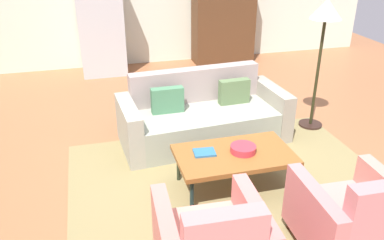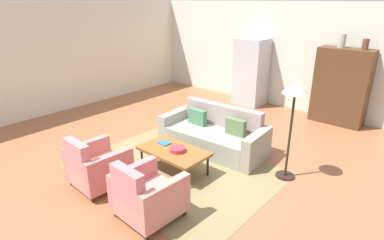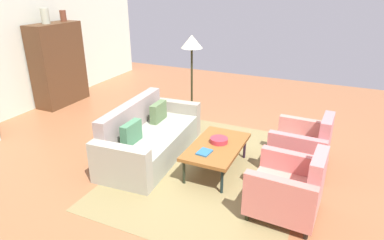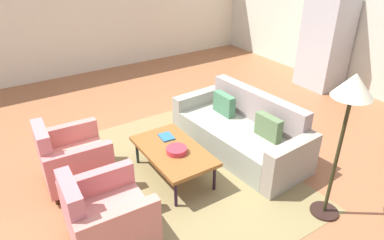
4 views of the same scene
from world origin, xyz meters
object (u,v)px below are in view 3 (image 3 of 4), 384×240
at_px(vase_tall, 45,16).
at_px(floor_lamp, 192,50).
at_px(coffee_table, 217,147).
at_px(fruit_bowl, 219,140).
at_px(cabinet, 58,65).
at_px(armchair_left, 291,190).
at_px(armchair_right, 304,148).
at_px(book_stack, 204,152).
at_px(vase_round, 63,16).
at_px(couch, 148,138).

xyz_separation_m(vase_tall, floor_lamp, (0.37, -3.19, -0.51)).
xyz_separation_m(coffee_table, floor_lamp, (1.56, 1.12, 1.06)).
xyz_separation_m(fruit_bowl, cabinet, (1.25, 4.31, 0.45)).
relative_size(armchair_left, fruit_bowl, 3.31).
relative_size(armchair_right, floor_lamp, 0.51).
relative_size(armchair_left, book_stack, 3.77).
xyz_separation_m(coffee_table, cabinet, (1.34, 4.31, 0.52)).
xyz_separation_m(armchair_right, vase_round, (1.10, 5.47, 1.58)).
height_order(fruit_bowl, vase_round, vase_round).
bearing_deg(cabinet, coffee_table, -107.32).
bearing_deg(cabinet, couch, -113.36).
relative_size(armchair_right, vase_tall, 2.80).
bearing_deg(couch, armchair_left, 71.90).
xyz_separation_m(coffee_table, armchair_left, (-0.60, -1.17, -0.04)).
height_order(cabinet, floor_lamp, cabinet).
bearing_deg(cabinet, armchair_left, -109.57).
height_order(fruit_bowl, vase_tall, vase_tall).
bearing_deg(armchair_right, couch, 106.69).
distance_m(book_stack, floor_lamp, 2.37).
bearing_deg(armchair_left, coffee_table, 65.54).
xyz_separation_m(armchair_left, cabinet, (1.95, 5.48, 0.56)).
distance_m(couch, floor_lamp, 1.95).
height_order(armchair_left, cabinet, cabinet).
bearing_deg(book_stack, vase_round, 64.75).
bearing_deg(coffee_table, book_stack, 166.91).
xyz_separation_m(couch, coffee_table, (0.01, -1.19, 0.09)).
bearing_deg(coffee_table, armchair_left, -117.35).
distance_m(fruit_bowl, vase_tall, 4.69).
height_order(armchair_right, floor_lamp, floor_lamp).
xyz_separation_m(fruit_bowl, vase_tall, (1.10, 4.31, 1.50)).
bearing_deg(vase_tall, floor_lamp, -83.46).
height_order(couch, book_stack, couch).
distance_m(vase_tall, floor_lamp, 3.25).
relative_size(couch, book_stack, 9.25).
distance_m(armchair_right, vase_round, 5.80).
height_order(book_stack, vase_tall, vase_tall).
relative_size(coffee_table, vase_round, 5.03).
relative_size(vase_tall, vase_round, 1.32).
distance_m(armchair_left, book_stack, 1.28).
height_order(couch, cabinet, cabinet).
height_order(coffee_table, armchair_right, armchair_right).
bearing_deg(floor_lamp, fruit_bowl, -142.79).
xyz_separation_m(book_stack, cabinet, (1.65, 4.24, 0.47)).
relative_size(armchair_right, vase_round, 3.69).
bearing_deg(vase_tall, book_stack, -109.48).
bearing_deg(armchair_right, cabinet, 84.54).
xyz_separation_m(armchair_right, cabinet, (0.75, 5.48, 0.56)).
distance_m(fruit_bowl, cabinet, 4.51).
height_order(couch, coffee_table, couch).
bearing_deg(floor_lamp, couch, 177.46).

